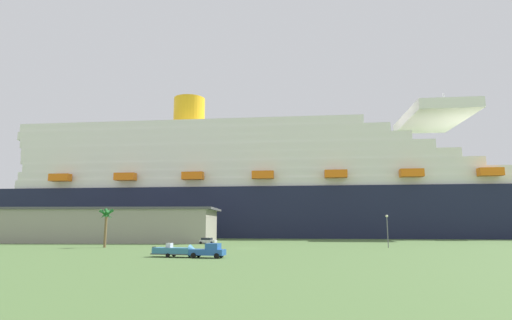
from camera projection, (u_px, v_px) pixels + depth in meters
The scene contains 9 objects.
ground_plane at pixel (259, 242), 115.71m from camera, with size 600.00×600.00×0.00m, color #4C6B38.
cruise_ship at pixel (264, 191), 167.19m from camera, with size 271.35×45.63×65.82m.
terminal_building at pixel (97, 225), 118.58m from camera, with size 71.67×26.64×9.75m.
pickup_truck at pixel (209, 251), 62.03m from camera, with size 5.87×3.06×2.20m.
small_boat_on_trailer at pixel (177, 251), 63.35m from camera, with size 8.62×3.34×2.15m.
palm_tree at pixel (106, 217), 90.60m from camera, with size 3.44×3.33×8.66m.
street_lamp at pixel (387, 226), 89.17m from camera, with size 0.56×0.56×7.17m.
parked_car_yellow_taxi at pixel (96, 240), 108.16m from camera, with size 4.91×2.67×1.58m.
parked_car_silver_sedan at pixel (207, 241), 106.27m from camera, with size 4.92×2.83×1.58m.
Camera 1 is at (8.77, -87.66, 5.07)m, focal length 28.35 mm.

